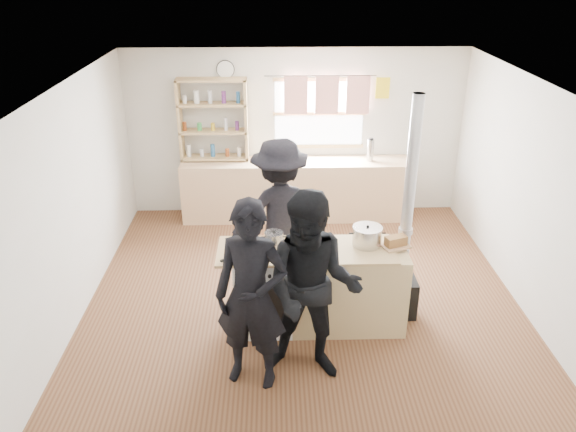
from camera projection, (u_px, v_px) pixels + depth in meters
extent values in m
cube|color=brown|center=(303.00, 296.00, 6.68)|extent=(5.00, 5.00, 0.01)
cube|color=tan|center=(296.00, 189.00, 8.50)|extent=(3.40, 0.55, 0.90)
cube|color=tan|center=(215.00, 157.00, 8.37)|extent=(1.00, 0.28, 0.03)
cube|color=tan|center=(214.00, 131.00, 8.20)|extent=(1.00, 0.28, 0.03)
cube|color=tan|center=(212.00, 104.00, 8.03)|extent=(1.00, 0.28, 0.03)
cube|color=tan|center=(211.00, 80.00, 7.88)|extent=(1.00, 0.28, 0.03)
cube|color=tan|center=(180.00, 121.00, 8.12)|extent=(0.04, 0.28, 1.20)
cube|color=tan|center=(246.00, 120.00, 8.14)|extent=(0.04, 0.28, 1.20)
cylinder|color=silver|center=(370.00, 150.00, 8.26)|extent=(0.10, 0.10, 0.33)
cube|color=white|center=(264.00, 289.00, 5.98)|extent=(0.60, 0.60, 0.90)
cube|color=tan|center=(348.00, 288.00, 6.00)|extent=(1.20, 0.60, 0.90)
cube|color=tan|center=(306.00, 251.00, 5.80)|extent=(1.84, 0.64, 0.03)
cylinder|color=black|center=(250.00, 251.00, 5.70)|extent=(0.44, 0.44, 0.05)
cylinder|color=#375E20|center=(250.00, 250.00, 5.69)|extent=(0.29, 0.29, 0.02)
cube|color=silver|center=(314.00, 243.00, 5.84)|extent=(0.38, 0.34, 0.07)
cube|color=brown|center=(314.00, 241.00, 5.83)|extent=(0.32, 0.29, 0.02)
cylinder|color=silver|center=(274.00, 239.00, 5.85)|extent=(0.19, 0.19, 0.13)
cylinder|color=silver|center=(274.00, 233.00, 5.82)|extent=(0.20, 0.20, 0.01)
sphere|color=black|center=(274.00, 232.00, 5.81)|extent=(0.03, 0.03, 0.03)
cylinder|color=#B9B9BC|center=(367.00, 237.00, 5.83)|extent=(0.30, 0.30, 0.19)
cylinder|color=#B9B9BC|center=(368.00, 228.00, 5.79)|extent=(0.31, 0.31, 0.01)
sphere|color=black|center=(368.00, 227.00, 5.78)|extent=(0.03, 0.03, 0.03)
cube|color=tan|center=(395.00, 246.00, 5.83)|extent=(0.33, 0.29, 0.02)
cube|color=olive|center=(396.00, 241.00, 5.81)|extent=(0.24, 0.18, 0.10)
cube|color=black|center=(399.00, 296.00, 6.28)|extent=(0.35, 0.35, 0.44)
cylinder|color=#ADADB2|center=(409.00, 193.00, 5.75)|extent=(0.12, 0.12, 2.06)
imported|color=black|center=(251.00, 297.00, 5.01)|extent=(0.76, 0.60, 1.84)
imported|color=black|center=(312.00, 289.00, 5.08)|extent=(1.03, 0.87, 1.89)
imported|color=black|center=(280.00, 214.00, 6.61)|extent=(1.31, 0.96, 1.83)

